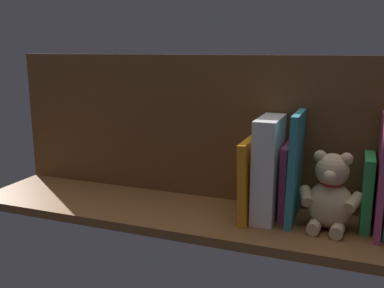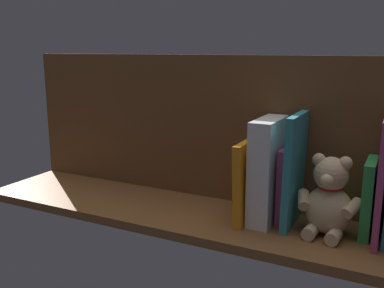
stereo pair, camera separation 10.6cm
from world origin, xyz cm
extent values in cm
cube|color=brown|center=(0.00, 0.00, -1.10)|extent=(117.78, 28.00, 2.20)
cube|color=brown|center=(0.00, -11.75, 19.36)|extent=(117.78, 1.50, 38.72)
cube|color=#B23F72|center=(-43.37, -2.79, 13.30)|extent=(1.31, 15.61, 26.60)
cube|color=green|center=(-40.96, -4.78, 8.44)|extent=(2.19, 11.65, 16.88)
ellipsoid|color=#D1B284|center=(-33.24, -1.23, 5.46)|extent=(11.08, 10.08, 10.92)
sphere|color=#D1B284|center=(-33.24, -1.23, 13.73)|extent=(7.51, 7.51, 7.51)
sphere|color=#D1B284|center=(-36.04, -1.00, 16.55)|extent=(2.90, 2.90, 2.90)
sphere|color=#D1B284|center=(-30.43, -1.45, 16.55)|extent=(2.90, 2.90, 2.90)
sphere|color=beige|center=(-32.98, 1.95, 13.17)|extent=(2.90, 2.90, 2.90)
cylinder|color=#D1B284|center=(-38.30, 0.55, 7.37)|extent=(4.56, 5.94, 4.04)
cylinder|color=#D1B284|center=(-27.96, -0.28, 7.37)|extent=(3.89, 5.85, 4.04)
cylinder|color=#D1B284|center=(-35.31, 3.59, 1.45)|extent=(3.22, 4.31, 2.90)
cylinder|color=#D1B284|center=(-30.42, 3.20, 1.45)|extent=(3.22, 4.31, 2.90)
torus|color=red|center=(-33.24, -1.23, 10.75)|extent=(5.36, 5.36, 0.85)
cube|color=teal|center=(-24.91, -2.95, 13.03)|extent=(2.04, 15.30, 26.08)
cube|color=#B23F72|center=(-22.64, -4.67, 8.96)|extent=(1.57, 11.87, 17.92)
cube|color=white|center=(-18.59, -2.81, 12.28)|extent=(5.22, 15.38, 24.55)
cube|color=orange|center=(-14.35, -2.03, 9.64)|extent=(2.55, 17.13, 19.32)
camera|label=1|loc=(-37.26, 96.78, 40.34)|focal=40.35mm
camera|label=2|loc=(-46.95, 92.47, 40.34)|focal=40.35mm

